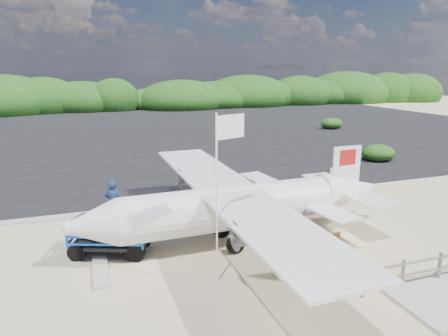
# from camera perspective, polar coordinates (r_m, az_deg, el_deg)

# --- Properties ---
(ground) EXTENTS (160.00, 160.00, 0.00)m
(ground) POSITION_cam_1_polar(r_m,az_deg,el_deg) (16.14, -0.88, -10.86)
(ground) COLOR beige
(asphalt_apron) EXTENTS (90.00, 50.00, 0.04)m
(asphalt_apron) POSITION_cam_1_polar(r_m,az_deg,el_deg) (44.66, -13.08, 5.02)
(asphalt_apron) COLOR #B2B2B2
(asphalt_apron) RESTS_ON ground
(vegetation_band) EXTENTS (124.00, 8.00, 4.40)m
(vegetation_band) POSITION_cam_1_polar(r_m,az_deg,el_deg) (69.38, -15.41, 8.03)
(vegetation_band) COLOR #B2B2B2
(vegetation_band) RESTS_ON ground
(fence) EXTENTS (6.40, 2.00, 1.10)m
(fence) POSITION_cam_1_polar(r_m,az_deg,el_deg) (15.41, 28.19, -13.97)
(fence) COLOR #B2B2B2
(fence) RESTS_ON ground
(baggage_cart) EXTENTS (3.46, 2.71, 1.52)m
(baggage_cart) POSITION_cam_1_polar(r_m,az_deg,el_deg) (16.02, -15.72, -11.64)
(baggage_cart) COLOR blue
(baggage_cart) RESTS_ON ground
(flagpole) EXTENTS (1.20, 0.82, 5.54)m
(flagpole) POSITION_cam_1_polar(r_m,az_deg,el_deg) (13.59, -0.99, -16.02)
(flagpole) COLOR white
(flagpole) RESTS_ON ground
(signboard) EXTENTS (1.95, 0.30, 1.60)m
(signboard) POSITION_cam_1_polar(r_m,az_deg,el_deg) (14.14, 12.55, -15.10)
(signboard) COLOR brown
(signboard) RESTS_ON ground
(crew_a) EXTENTS (0.82, 0.64, 1.98)m
(crew_a) POSITION_cam_1_polar(r_m,az_deg,el_deg) (18.57, -15.57, -4.69)
(crew_a) COLOR navy
(crew_a) RESTS_ON ground
(crew_b) EXTENTS (0.82, 0.67, 1.56)m
(crew_b) POSITION_cam_1_polar(r_m,az_deg,el_deg) (21.74, -2.23, -1.99)
(crew_b) COLOR navy
(crew_b) RESTS_ON ground
(aircraft_large) EXTENTS (15.62, 15.62, 4.61)m
(aircraft_large) POSITION_cam_1_polar(r_m,az_deg,el_deg) (39.44, 2.16, 4.20)
(aircraft_large) COLOR #B2B2B2
(aircraft_large) RESTS_ON ground
(aircraft_small) EXTENTS (6.95, 6.95, 2.25)m
(aircraft_small) POSITION_cam_1_polar(r_m,az_deg,el_deg) (46.11, -21.12, 4.71)
(aircraft_small) COLOR #B2B2B2
(aircraft_small) RESTS_ON ground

